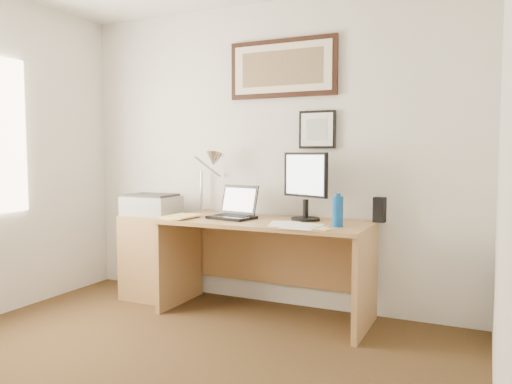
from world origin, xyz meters
The scene contains 18 objects.
wall_back centered at (0.00, 2.00, 1.25)m, with size 3.50×0.02×2.50m, color silver.
wall_right centered at (1.75, 0.00, 1.25)m, with size 0.02×4.00×2.50m, color silver.
side_cabinet centered at (-0.92, 1.68, 0.36)m, with size 0.50×0.40×0.73m, color #9C7041.
water_bottle centered at (0.75, 1.54, 0.86)m, with size 0.07×0.07×0.21m, color #0B489A.
bottle_cap centered at (0.75, 1.54, 0.97)m, with size 0.04×0.04×0.02m, color #0B489A.
speaker centered at (0.97, 1.90, 0.84)m, with size 0.08×0.07×0.19m, color black.
paper_sheet_a centered at (0.36, 1.51, 0.75)m, with size 0.22×0.31×0.00m, color white.
paper_sheet_b centered at (0.52, 1.44, 0.75)m, with size 0.23×0.33×0.00m, color white.
sticky_pad centered at (0.71, 1.35, 0.76)m, with size 0.08×0.08×0.01m, color #EAEC6F.
marker_pen centered at (0.65, 1.42, 0.76)m, with size 0.02×0.02×0.14m, color white.
book centered at (-0.61, 1.48, 0.76)m, with size 0.21×0.29×0.02m, color #EDD26F.
desk centered at (0.15, 1.72, 0.51)m, with size 1.60×0.70×0.75m.
laptop centered at (-0.12, 1.65, 0.81)m, with size 0.38×0.35×0.26m.
lcd_monitor centered at (0.43, 1.76, 1.04)m, with size 0.40×0.22×0.52m.
printer centered at (-0.96, 1.69, 0.82)m, with size 0.44×0.34×0.18m.
desk_lamp centered at (-0.41, 1.81, 1.19)m, with size 0.29×0.27×0.53m.
picture_large centered at (0.15, 1.97, 1.95)m, with size 0.92×0.04×0.47m.
picture_small centered at (0.45, 1.97, 1.45)m, with size 0.30×0.03×0.30m.
Camera 1 is at (1.69, -1.83, 1.26)m, focal length 35.00 mm.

